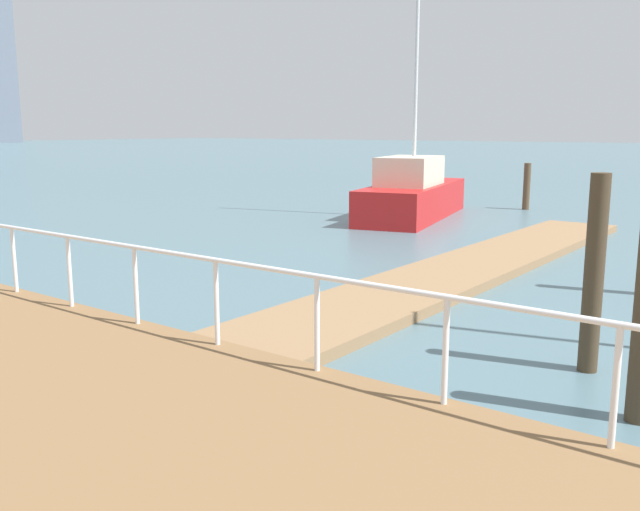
{
  "coord_description": "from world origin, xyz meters",
  "views": [
    {
      "loc": [
        -8.8,
        2.77,
        2.99
      ],
      "look_at": [
        -0.49,
        9.02,
        1.06
      ],
      "focal_mm": 38.4,
      "sensor_mm": 36.0,
      "label": 1
    }
  ],
  "objects": [
    {
      "name": "floating_dock",
      "position": [
        4.49,
        8.77,
        0.09
      ],
      "size": [
        15.98,
        2.0,
        0.18
      ],
      "primitive_type": "cube",
      "color": "#93704C",
      "rests_on": "ground_plane"
    },
    {
      "name": "dock_piling_3",
      "position": [
        16.33,
        11.97,
        0.87
      ],
      "size": [
        0.26,
        0.26,
        1.73
      ],
      "primitive_type": "cylinder",
      "color": "brown",
      "rests_on": "ground_plane"
    },
    {
      "name": "dock_piling_1",
      "position": [
        -0.24,
        5.0,
        1.24
      ],
      "size": [
        0.24,
        0.24,
        2.48
      ],
      "primitive_type": "cylinder",
      "color": "#473826",
      "rests_on": "ground_plane"
    },
    {
      "name": "boardwalk_railing",
      "position": [
        -3.15,
        9.34,
        1.23
      ],
      "size": [
        0.06,
        28.98,
        1.08
      ],
      "color": "white",
      "rests_on": "boardwalk"
    },
    {
      "name": "moored_boat_1",
      "position": [
        11.59,
        14.17,
        0.82
      ],
      "size": [
        7.2,
        3.7,
        9.72
      ],
      "color": "red",
      "rests_on": "ground_plane"
    }
  ]
}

